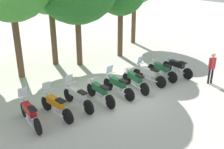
{
  "coord_description": "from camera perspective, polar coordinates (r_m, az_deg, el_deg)",
  "views": [
    {
      "loc": [
        -6.59,
        -9.51,
        5.61
      ],
      "look_at": [
        0.0,
        0.5,
        0.9
      ],
      "focal_mm": 42.08,
      "sensor_mm": 36.0,
      "label": 1
    }
  ],
  "objects": [
    {
      "name": "ground_plane",
      "position": [
        12.86,
        1.23,
        -4.42
      ],
      "size": [
        80.0,
        80.0,
        0.0
      ],
      "primitive_type": "plane",
      "color": "#BCB7A8"
    },
    {
      "name": "motorcycle_0",
      "position": [
        10.74,
        -17.47,
        -7.94
      ],
      "size": [
        0.62,
        2.19,
        1.37
      ],
      "rotation": [
        0.0,
        0.0,
        1.6
      ],
      "color": "black",
      "rests_on": "ground_plane"
    },
    {
      "name": "motorcycle_1",
      "position": [
        11.06,
        -12.16,
        -6.51
      ],
      "size": [
        0.7,
        2.16,
        1.37
      ],
      "rotation": [
        0.0,
        0.0,
        1.78
      ],
      "color": "black",
      "rests_on": "ground_plane"
    },
    {
      "name": "motorcycle_2",
      "position": [
        11.6,
        -7.55,
        -4.78
      ],
      "size": [
        0.62,
        2.18,
        1.37
      ],
      "rotation": [
        0.0,
        0.0,
        1.71
      ],
      "color": "black",
      "rests_on": "ground_plane"
    },
    {
      "name": "motorcycle_3",
      "position": [
        11.99,
        -2.66,
        -3.77
      ],
      "size": [
        0.62,
        2.19,
        0.99
      ],
      "rotation": [
        0.0,
        0.0,
        1.62
      ],
      "color": "black",
      "rests_on": "ground_plane"
    },
    {
      "name": "motorcycle_4",
      "position": [
        12.63,
        1.26,
        -2.34
      ],
      "size": [
        0.62,
        2.19,
        1.37
      ],
      "rotation": [
        0.0,
        0.0,
        1.68
      ],
      "color": "black",
      "rests_on": "ground_plane"
    },
    {
      "name": "motorcycle_5",
      "position": [
        13.28,
        5.01,
        -1.25
      ],
      "size": [
        0.62,
        2.19,
        0.99
      ],
      "rotation": [
        0.0,
        0.0,
        1.53
      ],
      "color": "black",
      "rests_on": "ground_plane"
    },
    {
      "name": "motorcycle_6",
      "position": [
        14.08,
        7.92,
        0.03
      ],
      "size": [
        0.67,
        2.17,
        1.37
      ],
      "rotation": [
        0.0,
        0.0,
        1.76
      ],
      "color": "black",
      "rests_on": "ground_plane"
    },
    {
      "name": "motorcycle_7",
      "position": [
        14.88,
        10.75,
        1.0
      ],
      "size": [
        0.62,
        2.19,
        0.99
      ],
      "rotation": [
        0.0,
        0.0,
        1.61
      ],
      "color": "black",
      "rests_on": "ground_plane"
    },
    {
      "name": "motorcycle_8",
      "position": [
        15.56,
        13.93,
        1.65
      ],
      "size": [
        0.62,
        2.19,
        0.99
      ],
      "rotation": [
        0.0,
        0.0,
        1.61
      ],
      "color": "black",
      "rests_on": "ground_plane"
    },
    {
      "name": "person_0",
      "position": [
        14.74,
        20.88,
        1.75
      ],
      "size": [
        0.4,
        0.3,
        1.7
      ],
      "rotation": [
        0.0,
        0.0,
        4.28
      ],
      "color": "black",
      "rests_on": "ground_plane"
    }
  ]
}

